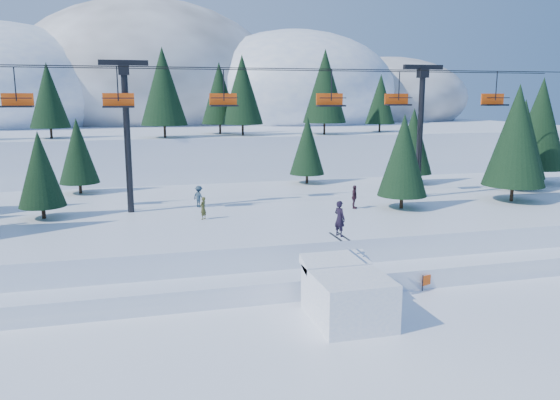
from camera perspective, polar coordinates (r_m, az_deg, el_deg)
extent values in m
plane|color=white|center=(24.49, 7.06, -14.49)|extent=(160.00, 160.00, 0.00)
cube|color=white|center=(40.47, -2.35, -2.31)|extent=(70.00, 22.00, 2.50)
cube|color=white|center=(31.32, 1.63, -7.59)|extent=(70.00, 6.00, 1.10)
cube|color=white|center=(89.21, -9.31, 5.89)|extent=(110.00, 60.00, 6.00)
ellipsoid|color=white|center=(94.56, -27.15, 10.26)|extent=(36.00, 32.40, 19.80)
ellipsoid|color=#605B59|center=(98.57, -13.63, 12.16)|extent=(44.00, 39.60, 26.40)
ellipsoid|color=white|center=(94.28, 1.58, 11.41)|extent=(34.00, 30.60, 19.72)
ellipsoid|color=#605B59|center=(107.08, 11.15, 10.45)|extent=(30.00, 27.00, 15.00)
cylinder|color=black|center=(60.74, -11.94, 7.03)|extent=(0.26, 0.26, 1.34)
cone|color=#163119|center=(60.63, -12.12, 11.55)|extent=(4.98, 4.98, 8.23)
cylinder|color=black|center=(63.17, -3.91, 7.34)|extent=(0.26, 0.26, 1.27)
cone|color=#163119|center=(63.06, -3.97, 11.44)|extent=(4.70, 4.70, 7.78)
cylinder|color=black|center=(64.88, 4.65, 7.47)|extent=(0.26, 0.26, 1.37)
cone|color=#163119|center=(64.78, 4.72, 11.79)|extent=(5.09, 5.09, 8.41)
cylinder|color=black|center=(63.34, -22.79, 6.47)|extent=(0.26, 0.26, 1.11)
cone|color=#163119|center=(63.22, -23.05, 10.04)|extent=(4.11, 4.11, 6.80)
cylinder|color=black|center=(70.50, 10.36, 7.44)|extent=(0.26, 0.26, 1.00)
cone|color=#163119|center=(70.39, 10.46, 10.34)|extent=(3.71, 3.71, 6.13)
cylinder|color=black|center=(66.18, -6.28, 7.42)|extent=(0.26, 0.26, 1.17)
cone|color=#163119|center=(66.07, -6.35, 11.05)|extent=(4.36, 4.36, 7.20)
cube|color=white|center=(26.17, 7.15, -10.08)|extent=(3.37, 4.16, 2.28)
cube|color=white|center=(27.35, 5.82, -6.49)|extent=(3.37, 1.46, 0.81)
imported|color=black|center=(26.63, 6.25, -1.94)|extent=(0.65, 0.76, 1.76)
cube|color=black|center=(26.77, 5.81, -3.83)|extent=(0.11, 1.65, 0.03)
cube|color=black|center=(26.91, 6.61, -3.77)|extent=(0.11, 1.65, 0.03)
cylinder|color=black|center=(38.62, -15.66, 6.06)|extent=(0.44, 0.44, 10.00)
cube|color=black|center=(38.57, -16.05, 13.63)|extent=(3.20, 0.35, 0.35)
cube|color=black|center=(38.55, -16.01, 12.96)|extent=(0.70, 0.70, 0.70)
cylinder|color=black|center=(44.15, 14.41, 6.67)|extent=(0.44, 0.44, 10.00)
cube|color=black|center=(44.10, 14.73, 13.29)|extent=(3.20, 0.35, 0.35)
cube|color=black|center=(44.08, 14.70, 12.70)|extent=(0.70, 0.70, 0.70)
cylinder|color=black|center=(38.77, 0.88, 13.57)|extent=(46.00, 0.06, 0.06)
cylinder|color=black|center=(41.09, -0.04, 13.42)|extent=(46.00, 0.06, 0.06)
cylinder|color=black|center=(40.42, -25.95, 10.83)|extent=(0.08, 0.08, 2.20)
cube|color=black|center=(40.42, -25.78, 8.79)|extent=(2.00, 0.75, 0.12)
cube|color=#FF510F|center=(40.79, -25.74, 9.43)|extent=(2.00, 0.10, 0.85)
cylinder|color=black|center=(40.07, -25.94, 9.55)|extent=(2.00, 0.06, 0.06)
cylinder|color=black|center=(37.33, -16.62, 11.55)|extent=(0.08, 0.08, 2.20)
cube|color=black|center=(37.33, -16.50, 9.33)|extent=(2.00, 0.75, 0.12)
cube|color=#FF510F|center=(37.70, -16.52, 10.02)|extent=(2.00, 0.10, 0.85)
cylinder|color=black|center=(36.97, -16.56, 10.17)|extent=(2.00, 0.06, 0.06)
cylinder|color=black|center=(40.20, -5.90, 11.85)|extent=(0.08, 0.08, 2.20)
cube|color=black|center=(40.20, -5.86, 9.78)|extent=(2.00, 0.75, 0.12)
cube|color=#FF510F|center=(40.57, -5.96, 10.43)|extent=(2.00, 0.10, 0.85)
cylinder|color=black|center=(39.85, -5.80, 10.57)|extent=(2.00, 0.06, 0.06)
cylinder|color=black|center=(39.71, 5.41, 11.87)|extent=(0.08, 0.08, 2.20)
cube|color=black|center=(39.71, 5.37, 9.78)|extent=(2.00, 0.75, 0.12)
cube|color=#FF510F|center=(40.06, 5.20, 10.44)|extent=(2.00, 0.10, 0.85)
cylinder|color=black|center=(39.37, 5.56, 10.57)|extent=(2.00, 0.06, 0.06)
cylinder|color=black|center=(44.49, 12.34, 11.56)|extent=(0.08, 0.08, 2.20)
cube|color=black|center=(44.49, 12.27, 9.69)|extent=(2.00, 0.75, 0.12)
cube|color=#FF510F|center=(44.82, 12.07, 10.28)|extent=(2.00, 0.10, 0.85)
cylinder|color=black|center=(44.17, 12.50, 10.39)|extent=(2.00, 0.06, 0.06)
cylinder|color=black|center=(46.10, 21.68, 11.02)|extent=(0.08, 0.08, 2.20)
cube|color=black|center=(46.10, 21.55, 9.22)|extent=(2.00, 0.75, 0.12)
cube|color=#FF510F|center=(46.41, 21.31, 9.80)|extent=(2.00, 0.10, 0.85)
cylinder|color=black|center=(45.82, 21.86, 9.89)|extent=(2.00, 0.06, 0.06)
cylinder|color=black|center=(45.35, 23.06, 0.66)|extent=(0.26, 0.26, 1.24)
cone|color=#163119|center=(44.85, 23.48, 6.23)|extent=(4.60, 4.60, 7.61)
cylinder|color=black|center=(51.04, 23.73, 1.56)|extent=(0.26, 0.26, 1.08)
cone|color=#163119|center=(50.63, 24.06, 5.86)|extent=(4.00, 4.00, 6.61)
cylinder|color=black|center=(55.88, 25.17, 2.32)|extent=(0.26, 0.26, 1.35)
cone|color=#163119|center=(55.46, 25.57, 7.23)|extent=(5.00, 5.00, 8.27)
cylinder|color=black|center=(51.59, 13.57, 2.21)|extent=(0.26, 0.26, 0.96)
cone|color=#163119|center=(51.21, 13.74, 6.02)|extent=(3.58, 3.58, 5.92)
cylinder|color=black|center=(48.09, -20.13, 1.18)|extent=(0.26, 0.26, 0.87)
cone|color=#163119|center=(47.70, -20.37, 4.84)|extent=(3.22, 3.22, 5.32)
cylinder|color=black|center=(50.46, 2.83, 2.25)|extent=(0.26, 0.26, 0.86)
cone|color=#163119|center=(50.09, 2.86, 5.73)|extent=(3.20, 3.20, 5.29)
cylinder|color=black|center=(39.12, -23.47, -1.19)|extent=(0.26, 0.26, 0.80)
cone|color=#163119|center=(38.67, -23.79, 2.98)|extent=(2.99, 2.99, 4.94)
cylinder|color=black|center=(40.01, 12.56, -0.20)|extent=(0.26, 0.26, 0.94)
cone|color=#163119|center=(39.53, 12.76, 4.60)|extent=(3.50, 3.50, 5.79)
imported|color=#494920|center=(35.90, -8.04, -0.85)|extent=(0.62, 0.65, 1.49)
imported|color=#1D3920|center=(48.01, 11.81, 2.14)|extent=(1.03, 0.97, 1.77)
imported|color=#283C4C|center=(39.89, -8.47, 0.37)|extent=(1.08, 1.15, 1.57)
imported|color=#361C29|center=(39.29, 7.77, 0.32)|extent=(0.87, 1.06, 1.69)
cylinder|color=black|center=(30.92, 14.67, -8.39)|extent=(0.06, 0.06, 0.90)
cylinder|color=black|center=(32.98, 17.94, -7.35)|extent=(0.06, 0.06, 0.90)
cube|color=#FF510F|center=(31.90, 16.37, -7.69)|extent=(2.66, 0.95, 0.55)
cylinder|color=black|center=(32.82, 13.16, -7.19)|extent=(0.06, 0.06, 0.90)
cylinder|color=black|center=(33.11, 18.04, -7.29)|extent=(0.06, 0.06, 0.90)
cube|color=#FF510F|center=(32.90, 15.62, -7.08)|extent=(2.56, 1.21, 0.55)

